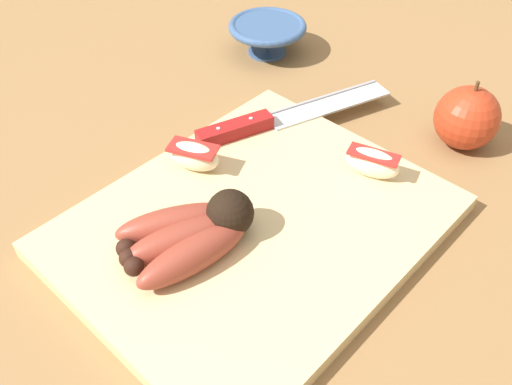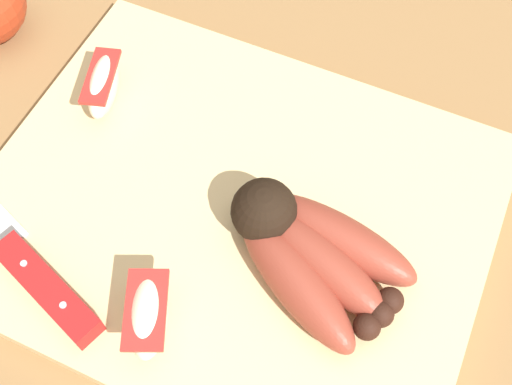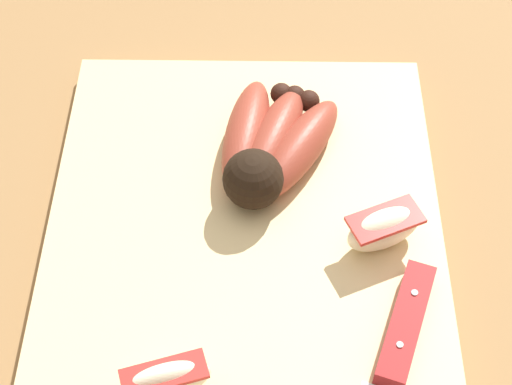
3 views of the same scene
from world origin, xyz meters
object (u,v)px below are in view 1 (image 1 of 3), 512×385
apple_wedge_near (194,156)px  apple_wedge_middle (372,163)px  ceramic_bowl (267,35)px  whole_apple (467,118)px  banana_bunch (192,234)px  chefs_knife (269,120)px

apple_wedge_near → apple_wedge_middle: bearing=129.5°
apple_wedge_near → ceramic_bowl: bearing=-153.2°
whole_apple → ceramic_bowl: 0.34m
apple_wedge_near → banana_bunch: bearing=47.3°
apple_wedge_middle → ceramic_bowl: 0.34m
apple_wedge_near → apple_wedge_middle: 0.20m
banana_bunch → chefs_knife: 0.22m
chefs_knife → whole_apple: bearing=129.9°
banana_bunch → apple_wedge_middle: 0.22m
banana_bunch → whole_apple: 0.38m
apple_wedge_near → whole_apple: bearing=145.4°
ceramic_bowl → apple_wedge_middle: bearing=62.9°
apple_wedge_near → whole_apple: size_ratio=0.72×
whole_apple → banana_bunch: bearing=-16.1°
chefs_knife → whole_apple: whole_apple is taller
apple_wedge_near → whole_apple: whole_apple is taller
banana_bunch → ceramic_bowl: (-0.37, -0.23, -0.01)m
chefs_knife → apple_wedge_middle: apple_wedge_middle is taller
apple_wedge_middle → chefs_knife: bearing=-87.6°
chefs_knife → whole_apple: 0.25m
apple_wedge_near → ceramic_bowl: apple_wedge_near is taller
chefs_knife → apple_wedge_near: bearing=-2.2°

